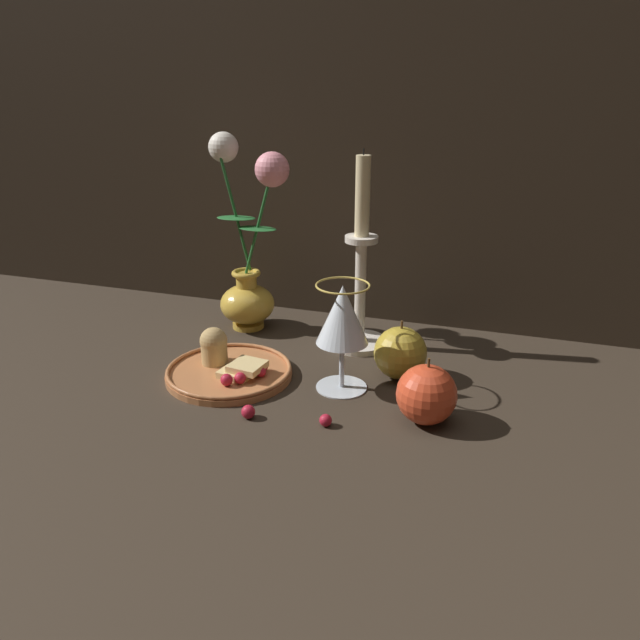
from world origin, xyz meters
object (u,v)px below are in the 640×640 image
at_px(candlestick, 360,282).
at_px(vase, 249,262).
at_px(apple_beside_vase, 400,353).
at_px(plate_with_pastries, 228,367).
at_px(apple_near_glass, 427,394).
at_px(wine_glass, 342,319).

bearing_deg(candlestick, vase, 175.01).
height_order(vase, apple_beside_vase, vase).
height_order(plate_with_pastries, apple_near_glass, apple_near_glass).
bearing_deg(wine_glass, apple_near_glass, -23.39).
xyz_separation_m(vase, candlestick, (0.21, -0.02, -0.01)).
bearing_deg(plate_with_pastries, wine_glass, 5.37).
bearing_deg(vase, apple_near_glass, -33.26).
relative_size(wine_glass, candlestick, 0.49).
bearing_deg(vase, candlestick, -4.99).
height_order(wine_glass, candlestick, candlestick).
distance_m(apple_beside_vase, apple_near_glass, 0.13).
distance_m(vase, wine_glass, 0.29).
distance_m(wine_glass, apple_beside_vase, 0.12).
bearing_deg(wine_glass, candlestick, 95.62).
relative_size(wine_glass, apple_beside_vase, 1.74).
distance_m(vase, candlestick, 0.21).
relative_size(plate_with_pastries, apple_beside_vase, 2.09).
bearing_deg(apple_near_glass, wine_glass, 156.61).
relative_size(plate_with_pastries, apple_near_glass, 2.08).
distance_m(candlestick, apple_near_glass, 0.28).
height_order(plate_with_pastries, candlestick, candlestick).
distance_m(wine_glass, apple_near_glass, 0.16).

